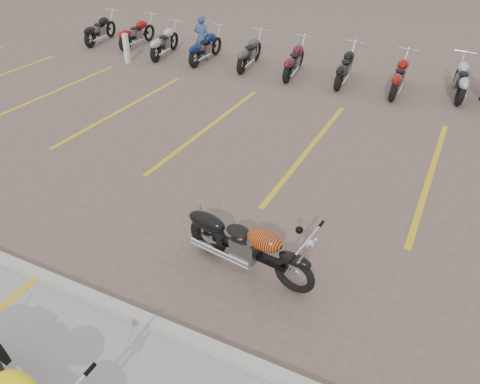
# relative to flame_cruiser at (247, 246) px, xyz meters

# --- Properties ---
(ground) EXTENTS (100.00, 100.00, 0.00)m
(ground) POSITION_rel_flame_cruiser_xyz_m (-0.49, 0.38, -0.47)
(ground) COLOR #705850
(ground) RESTS_ON ground
(curb) EXTENTS (60.00, 0.18, 0.12)m
(curb) POSITION_rel_flame_cruiser_xyz_m (-0.49, -1.62, -0.41)
(curb) COLOR #ADAAA3
(curb) RESTS_ON ground
(parking_stripes) EXTENTS (38.00, 5.50, 0.01)m
(parking_stripes) POSITION_rel_flame_cruiser_xyz_m (-0.49, 4.38, -0.46)
(parking_stripes) COLOR gold
(parking_stripes) RESTS_ON ground
(flame_cruiser) EXTENTS (2.27, 0.50, 0.94)m
(flame_cruiser) POSITION_rel_flame_cruiser_xyz_m (0.00, 0.00, 0.00)
(flame_cruiser) COLOR black
(flame_cruiser) RESTS_ON ground
(person_a) EXTENTS (0.61, 0.45, 1.53)m
(person_a) POSITION_rel_flame_cruiser_xyz_m (-6.23, 9.23, 0.30)
(person_a) COLOR navy
(person_a) RESTS_ON ground
(bollard) EXTENTS (0.15, 0.15, 1.00)m
(bollard) POSITION_rel_flame_cruiser_xyz_m (-8.38, 7.73, 0.03)
(bollard) COLOR silver
(bollard) RESTS_ON ground
(bg_bike_row) EXTENTS (18.99, 2.05, 1.10)m
(bg_bike_row) POSITION_rel_flame_cruiser_xyz_m (-1.91, 9.29, 0.08)
(bg_bike_row) COLOR black
(bg_bike_row) RESTS_ON ground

